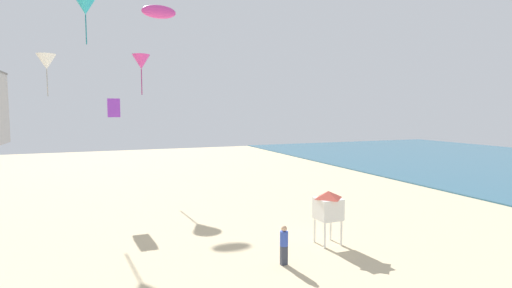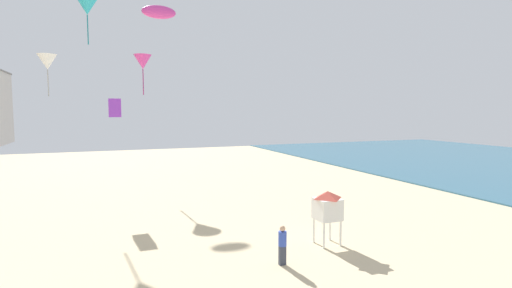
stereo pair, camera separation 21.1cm
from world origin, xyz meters
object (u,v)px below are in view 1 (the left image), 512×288
Objects in this scene: lifeguard_stand at (328,206)px; kite_magenta_parafoil at (159,12)px; kite_white_delta at (46,62)px; kite_flyer at (284,243)px; kite_purple_box at (114,108)px; kite_cyan_delta at (85,6)px; kite_magenta_delta at (141,62)px.

kite_magenta_parafoil is (-6.70, 6.33, 9.73)m from lifeguard_stand.
kite_magenta_parafoil reaches higher than kite_white_delta.
lifeguard_stand is (3.03, 1.46, 0.92)m from kite_flyer.
kite_magenta_parafoil is at bearing 124.96° from lifeguard_stand.
lifeguard_stand is 2.05× the size of kite_purple_box.
kite_purple_box is 0.35× the size of kite_cyan_delta.
kite_magenta_parafoil is 13.22m from kite_magenta_delta.
kite_cyan_delta is (-4.21, -1.06, 3.95)m from kite_magenta_delta.
kite_magenta_delta is (2.58, 6.85, 3.96)m from kite_purple_box.
kite_purple_box is (-2.18, 6.31, -5.08)m from kite_magenta_parafoil.
lifeguard_stand is 0.72× the size of kite_cyan_delta.
kite_flyer is at bearing -64.82° from kite_magenta_parafoil.
kite_cyan_delta is (-1.63, 5.79, 7.92)m from kite_purple_box.
kite_magenta_parafoil is 13.00m from kite_cyan_delta.
kite_magenta_delta reaches higher than kite_purple_box.
kite_magenta_parafoil is 0.79× the size of kite_white_delta.
kite_cyan_delta reaches higher than kite_magenta_delta.
kite_magenta_delta is (0.41, 13.16, -1.12)m from kite_magenta_parafoil.
kite_magenta_parafoil is 1.46× the size of kite_purple_box.
kite_white_delta is (-5.68, 2.34, -2.63)m from kite_magenta_parafoil.
kite_white_delta is at bearing 89.56° from kite_flyer.
kite_purple_box is 9.94m from kite_cyan_delta.
kite_flyer is 25.17m from kite_cyan_delta.
kite_magenta_delta is (-6.29, 19.50, 8.62)m from lifeguard_stand.
kite_purple_box is at bearing 109.03° from kite_magenta_parafoil.
kite_cyan_delta is at bearing 67.46° from kite_flyer.
lifeguard_stand reaches higher than kite_flyer.
kite_flyer is 16.25m from kite_purple_box.
kite_flyer is 23.26m from kite_magenta_delta.
lifeguard_stand is at bearing -72.12° from kite_magenta_delta.
lifeguard_stand is at bearing -43.41° from kite_magenta_parafoil.
kite_magenta_delta reaches higher than lifeguard_stand.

